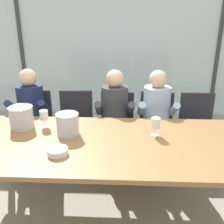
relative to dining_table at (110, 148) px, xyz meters
The scene contains 19 objects.
ground 1.22m from the dining_table, 90.00° to the left, with size 14.00×14.00×0.00m, color #9E9384.
window_glass_panel 2.76m from the dining_table, 90.00° to the left, with size 7.79×0.03×2.60m, color silver.
window_mullion_left 3.26m from the dining_table, 123.20° to the left, with size 0.06×0.06×2.60m, color #38383D.
window_mullion_right 3.26m from the dining_table, 56.80° to the left, with size 0.06×0.06×2.60m, color #38383D.
hillside_vineyard 7.11m from the dining_table, 90.00° to the left, with size 13.79×2.40×1.95m, color #386633.
dining_table is the anchor object (origin of this frame).
chair_near_curtain 1.43m from the dining_table, 136.33° to the left, with size 0.48×0.48×0.89m.
chair_left_of_center 1.14m from the dining_table, 116.29° to the left, with size 0.46×0.46×0.89m.
chair_center 0.99m from the dining_table, 88.17° to the left, with size 0.45×0.45×0.89m.
chair_right_of_center 1.14m from the dining_table, 62.17° to the left, with size 0.49×0.49×0.89m.
chair_near_window_right 1.44m from the dining_table, 43.50° to the left, with size 0.44×0.44×0.89m.
person_navy_polo 1.32m from the dining_table, 140.63° to the left, with size 0.49×0.63×1.21m.
person_charcoal_jacket 0.84m from the dining_table, 89.36° to the left, with size 0.47×0.62×1.21m.
person_pale_blue_shirt 0.98m from the dining_table, 58.67° to the left, with size 0.46×0.61×1.21m.
ice_bucket_primary 0.46m from the dining_table, 161.50° to the left, with size 0.22×0.22×0.21m.
ice_bucket_secondary 0.95m from the dining_table, 163.28° to the left, with size 0.24×0.24×0.22m.
tasting_bowl 0.48m from the dining_table, 149.97° to the right, with size 0.17×0.17×0.05m, color silver.
wine_glass_by_left_taster 0.76m from the dining_table, 156.34° to the left, with size 0.08×0.08×0.17m.
wine_glass_near_bucket 0.48m from the dining_table, 20.22° to the left, with size 0.08×0.08×0.17m.
Camera 1 is at (0.12, -2.08, 1.83)m, focal length 41.94 mm.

